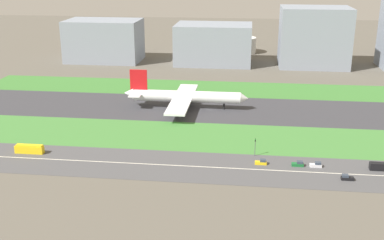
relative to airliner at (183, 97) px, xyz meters
name	(u,v)px	position (x,y,z in m)	size (l,w,h in m)	color
ground_plane	(210,109)	(13.93, 0.00, -6.23)	(800.00, 800.00, 0.00)	#5B564C
runway	(210,109)	(13.93, 0.00, -6.18)	(280.00, 46.00, 0.10)	#38383D
grass_median_north	(216,89)	(13.93, 41.00, -6.18)	(280.00, 36.00, 0.10)	#3D7A33
grass_median_south	(202,137)	(13.93, -41.00, -6.18)	(280.00, 36.00, 0.10)	#427F38
highway	(193,166)	(13.93, -73.00, -6.18)	(280.00, 28.00, 0.10)	#4C4C4F
highway_centerline	(193,166)	(13.93, -73.00, -6.13)	(266.00, 0.50, 0.01)	silver
airliner	(183,97)	(0.00, 0.00, 0.00)	(65.00, 56.00, 19.70)	white
car_4	(298,164)	(53.05, -68.00, -5.31)	(4.40, 1.80, 2.00)	#19662D
truck_0	(382,166)	(83.39, -68.00, -4.56)	(8.40, 2.50, 4.00)	black
car_1	(347,178)	(69.02, -78.00, -5.31)	(4.40, 1.80, 2.00)	black
bus_0	(29,149)	(-52.78, -68.00, -4.41)	(11.60, 2.50, 3.50)	yellow
car_5	(261,162)	(39.33, -68.00, -5.31)	(4.40, 1.80, 2.00)	yellow
car_3	(316,165)	(59.70, -68.00, -5.31)	(4.40, 1.80, 2.00)	silver
traffic_light	(255,146)	(36.87, -60.01, -1.94)	(0.36, 0.50, 7.20)	#4C4C51
terminal_building	(104,40)	(-76.07, 114.00, 9.17)	(54.98, 34.18, 30.80)	gray
hangar_building	(214,44)	(6.85, 114.00, 8.25)	(55.32, 36.83, 28.96)	gray
office_tower	(314,37)	(78.73, 114.00, 14.73)	(48.38, 36.09, 41.92)	gray
fuel_tank_west	(202,43)	(-5.92, 159.00, 1.03)	(25.76, 25.76, 14.53)	silver
fuel_tank_centre	(241,45)	(26.27, 159.00, 0.15)	(24.36, 24.36, 12.75)	silver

